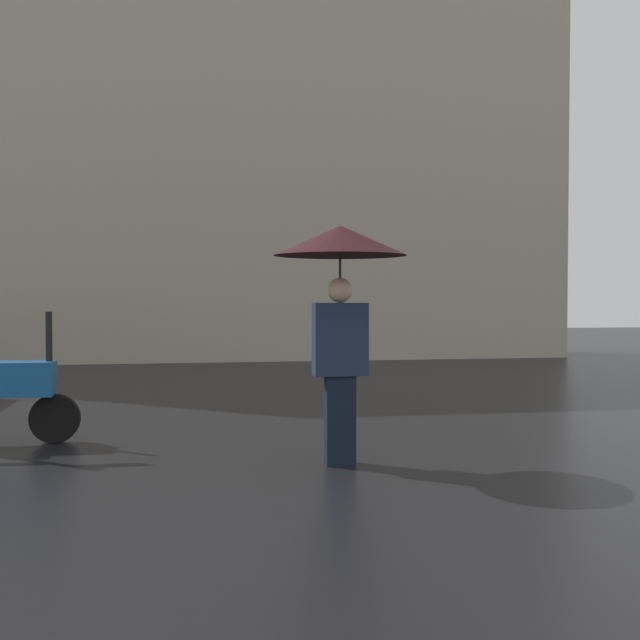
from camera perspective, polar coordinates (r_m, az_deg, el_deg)
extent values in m
cube|color=black|center=(6.13, 1.53, -7.65)|extent=(0.24, 0.15, 0.73)
cube|color=#1E2D47|center=(6.06, 1.54, -1.47)|extent=(0.44, 0.20, 0.59)
sphere|color=beige|center=(6.05, 1.54, 2.28)|extent=(0.20, 0.20, 0.20)
cylinder|color=black|center=(6.05, 1.54, 3.52)|extent=(0.02, 0.02, 0.30)
cone|color=black|center=(6.07, 1.54, 6.09)|extent=(1.08, 1.08, 0.24)
cylinder|color=black|center=(7.48, -19.60, -7.10)|extent=(0.46, 0.09, 0.46)
cube|color=#195999|center=(7.53, -23.04, -4.17)|extent=(0.91, 0.32, 0.32)
cylinder|color=black|center=(7.42, -20.00, -1.51)|extent=(0.06, 0.06, 0.55)
cube|color=#B2A893|center=(17.85, -10.56, 18.17)|extent=(17.46, 2.38, 12.88)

